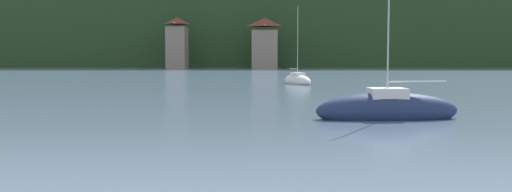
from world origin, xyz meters
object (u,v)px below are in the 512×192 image
(shore_building_westcentral, at_px, (265,44))
(sailboat_far_5, at_px, (297,81))
(sailboat_mid_4, at_px, (387,110))
(shore_building_west, at_px, (177,44))

(shore_building_westcentral, height_order, sailboat_far_5, shore_building_westcentral)
(shore_building_westcentral, bearing_deg, sailboat_mid_4, -85.67)
(sailboat_far_5, bearing_deg, shore_building_westcentral, 161.02)
(shore_building_west, bearing_deg, sailboat_mid_4, -74.62)
(shore_building_west, bearing_deg, sailboat_far_5, -69.19)
(shore_building_west, distance_m, sailboat_far_5, 49.94)
(shore_building_west, xyz_separation_m, sailboat_mid_4, (20.16, -73.28, -3.72))
(shore_building_west, height_order, sailboat_mid_4, shore_building_west)
(sailboat_far_5, bearing_deg, sailboat_mid_4, -17.51)
(sailboat_mid_4, xyz_separation_m, sailboat_far_5, (-2.46, 26.73, -0.09))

